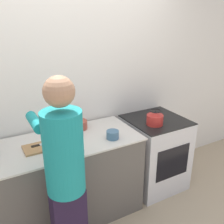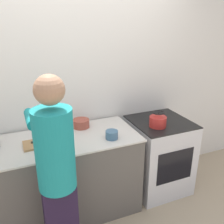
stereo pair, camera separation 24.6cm
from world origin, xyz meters
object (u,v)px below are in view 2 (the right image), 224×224
object	(u,v)px
cutting_board	(45,143)
bowl_prep	(112,135)
oven	(158,155)
kettle	(158,120)
person	(56,169)
knife	(41,141)

from	to	relation	value
cutting_board	bowl_prep	bearing A→B (deg)	-13.47
oven	kettle	bearing A→B (deg)	-136.70
person	bowl_prep	xyz separation A→B (m)	(0.62, 0.37, 0.01)
kettle	bowl_prep	distance (m)	0.58
knife	kettle	distance (m)	1.24
person	knife	bearing A→B (deg)	94.10
bowl_prep	knife	bearing A→B (deg)	164.85
oven	person	xyz separation A→B (m)	(-1.31, -0.54, 0.47)
oven	cutting_board	xyz separation A→B (m)	(-1.32, -0.02, 0.45)
knife	kettle	world-z (taller)	kettle
person	knife	world-z (taller)	person
oven	kettle	size ratio (longest dim) A/B	4.81
cutting_board	bowl_prep	xyz separation A→B (m)	(0.63, -0.15, 0.03)
oven	knife	xyz separation A→B (m)	(-1.35, 0.01, 0.46)
cutting_board	knife	distance (m)	0.04
cutting_board	knife	world-z (taller)	knife
knife	cutting_board	bearing A→B (deg)	-45.67
person	cutting_board	world-z (taller)	person
knife	bowl_prep	distance (m)	0.68
oven	cutting_board	bearing A→B (deg)	-179.06
cutting_board	kettle	distance (m)	1.21
knife	person	bearing A→B (deg)	-87.00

